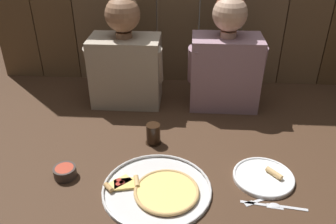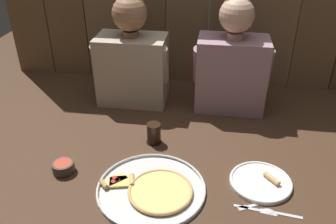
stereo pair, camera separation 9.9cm
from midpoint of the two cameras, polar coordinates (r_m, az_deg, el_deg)
ground_plane at (r=1.54m, az=-1.74°, el=-7.70°), size 3.20×3.20×0.00m
pizza_tray at (r=1.39m, az=-3.57°, el=-12.41°), size 0.42×0.42×0.03m
dinner_plate at (r=1.48m, az=13.30°, el=-10.18°), size 0.24×0.24×0.03m
drinking_glass at (r=1.62m, az=-4.14°, el=-3.60°), size 0.07×0.07×0.10m
dipping_bowl at (r=1.52m, az=-18.12°, el=-9.15°), size 0.09×0.09×0.04m
table_fork at (r=1.39m, az=12.34°, el=-13.80°), size 0.12×0.07×0.01m
table_knife at (r=1.37m, az=12.88°, el=-14.37°), size 0.16×0.04×0.01m
table_spoon at (r=1.38m, az=15.77°, el=-14.42°), size 0.14×0.04×0.01m
diner_left at (r=1.89m, az=-8.41°, el=8.63°), size 0.40×0.22×0.58m
diner_right at (r=1.85m, az=7.79°, el=8.35°), size 0.39×0.22×0.59m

